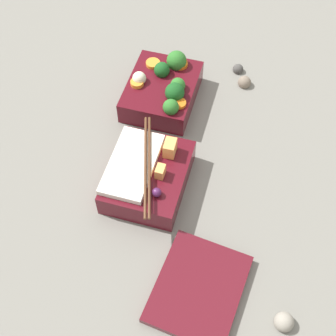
{
  "coord_description": "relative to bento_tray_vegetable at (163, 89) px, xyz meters",
  "views": [
    {
      "loc": [
        0.56,
        0.18,
        0.75
      ],
      "look_at": [
        0.1,
        0.05,
        0.05
      ],
      "focal_mm": 50.0,
      "sensor_mm": 36.0,
      "label": 1
    }
  ],
  "objects": [
    {
      "name": "ground_plane",
      "position": [
        0.11,
        0.02,
        -0.03
      ],
      "size": [
        3.0,
        3.0,
        0.0
      ],
      "primitive_type": "plane",
      "color": "slate"
    },
    {
      "name": "bento_tray_vegetable",
      "position": [
        0.0,
        0.0,
        0.0
      ],
      "size": [
        0.17,
        0.14,
        0.08
      ],
      "color": "#510F19",
      "rests_on": "ground_plane"
    },
    {
      "name": "bento_tray_rice",
      "position": [
        0.22,
        0.03,
        -0.0
      ],
      "size": [
        0.21,
        0.14,
        0.08
      ],
      "color": "#510F19",
      "rests_on": "ground_plane"
    },
    {
      "name": "bento_lid",
      "position": [
        0.39,
        0.17,
        -0.02
      ],
      "size": [
        0.18,
        0.15,
        0.01
      ],
      "primitive_type": "cube",
      "rotation": [
        0.0,
        0.0,
        -0.11
      ],
      "color": "#510F19",
      "rests_on": "ground_plane"
    },
    {
      "name": "pebble_0",
      "position": [
        -0.09,
        0.16,
        -0.02
      ],
      "size": [
        0.03,
        0.03,
        0.03
      ],
      "primitive_type": "sphere",
      "color": "#7A6B5B",
      "rests_on": "ground_plane"
    },
    {
      "name": "pebble_1",
      "position": [
        0.41,
        0.32,
        -0.02
      ],
      "size": [
        0.03,
        0.03,
        0.03
      ],
      "primitive_type": "sphere",
      "color": "gray",
      "rests_on": "ground_plane"
    },
    {
      "name": "pebble_2",
      "position": [
        -0.13,
        0.14,
        -0.03
      ],
      "size": [
        0.02,
        0.02,
        0.02
      ],
      "primitive_type": "sphere",
      "color": "#474442",
      "rests_on": "ground_plane"
    }
  ]
}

